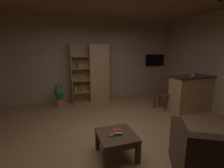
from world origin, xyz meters
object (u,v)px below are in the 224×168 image
object	(u,v)px
bookshelf_cabinet	(96,74)
table_book_1	(117,132)
kitchen_bar_counter	(194,93)
table_book_0	(113,134)
dining_chair	(164,91)
potted_floor_plant	(60,95)
coffee_table	(116,138)
table_book_2	(117,130)
tissue_box	(194,75)
wall_mounted_tv	(155,60)

from	to	relation	value
bookshelf_cabinet	table_book_1	bearing A→B (deg)	-96.05
bookshelf_cabinet	kitchen_bar_counter	size ratio (longest dim) A/B	1.28
kitchen_bar_counter	table_book_0	xyz separation A→B (m)	(-2.98, -1.31, -0.10)
dining_chair	potted_floor_plant	distance (m)	3.25
coffee_table	dining_chair	size ratio (longest dim) A/B	0.67
kitchen_bar_counter	table_book_2	bearing A→B (deg)	-156.23
kitchen_bar_counter	table_book_0	distance (m)	3.26
tissue_box	dining_chair	bearing A→B (deg)	137.36
bookshelf_cabinet	kitchen_bar_counter	distance (m)	3.13
tissue_box	table_book_1	bearing A→B (deg)	-155.98
bookshelf_cabinet	table_book_0	size ratio (longest dim) A/B	14.14
tissue_box	potted_floor_plant	xyz separation A→B (m)	(-3.64, 1.53, -0.69)
table_book_1	dining_chair	size ratio (longest dim) A/B	0.15
bookshelf_cabinet	potted_floor_plant	size ratio (longest dim) A/B	2.62
coffee_table	wall_mounted_tv	xyz separation A→B (m)	(2.76, 3.20, 1.06)
bookshelf_cabinet	table_book_1	size ratio (longest dim) A/B	14.11
table_book_0	potted_floor_plant	size ratio (longest dim) A/B	0.19
kitchen_bar_counter	table_book_2	world-z (taller)	kitchen_bar_counter
bookshelf_cabinet	table_book_1	distance (m)	3.07
table_book_0	dining_chair	world-z (taller)	dining_chair
bookshelf_cabinet	kitchen_bar_counter	world-z (taller)	bookshelf_cabinet
kitchen_bar_counter	potted_floor_plant	size ratio (longest dim) A/B	2.04
table_book_0	table_book_1	distance (m)	0.07
coffee_table	wall_mounted_tv	bearing A→B (deg)	49.21
tissue_box	potted_floor_plant	world-z (taller)	tissue_box
kitchen_bar_counter	table_book_2	distance (m)	3.18
table_book_0	potted_floor_plant	bearing A→B (deg)	106.85
bookshelf_cabinet	table_book_2	distance (m)	3.04
table_book_1	dining_chair	distance (m)	2.78
table_book_2	wall_mounted_tv	world-z (taller)	wall_mounted_tv
table_book_1	kitchen_bar_counter	bearing A→B (deg)	24.16
bookshelf_cabinet	wall_mounted_tv	bearing A→B (deg)	4.94
table_book_1	potted_floor_plant	size ratio (longest dim) A/B	0.19
table_book_2	potted_floor_plant	size ratio (longest dim) A/B	0.16
table_book_1	potted_floor_plant	bearing A→B (deg)	108.23
table_book_2	table_book_0	bearing A→B (deg)	-155.61
table_book_2	wall_mounted_tv	size ratio (longest dim) A/B	0.15
tissue_box	table_book_0	world-z (taller)	tissue_box
table_book_2	bookshelf_cabinet	bearing A→B (deg)	83.95
bookshelf_cabinet	dining_chair	size ratio (longest dim) A/B	2.13
bookshelf_cabinet	potted_floor_plant	bearing A→B (deg)	-168.09
bookshelf_cabinet	potted_floor_plant	world-z (taller)	bookshelf_cabinet
wall_mounted_tv	tissue_box	bearing A→B (deg)	-90.66
kitchen_bar_counter	table_book_1	size ratio (longest dim) A/B	10.98
bookshelf_cabinet	kitchen_bar_counter	xyz separation A→B (m)	(2.59, -1.70, -0.45)
coffee_table	wall_mounted_tv	size ratio (longest dim) A/B	0.76
tissue_box	table_book_1	world-z (taller)	tissue_box
bookshelf_cabinet	tissue_box	world-z (taller)	bookshelf_cabinet
dining_chair	tissue_box	bearing A→B (deg)	-42.64
table_book_0	table_book_2	xyz separation A→B (m)	(0.07, 0.03, 0.05)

